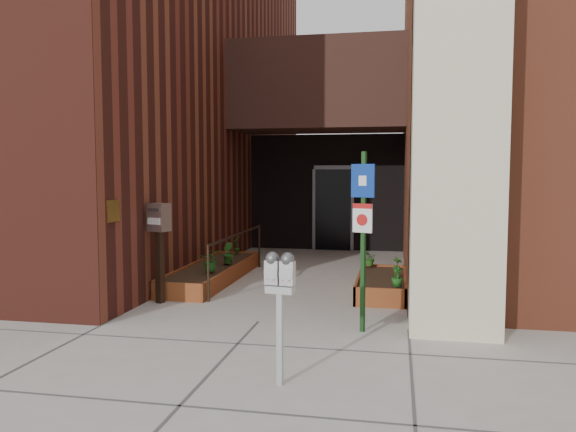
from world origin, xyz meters
The scene contains 15 objects.
ground centered at (0.00, 0.00, 0.00)m, with size 80.00×80.00×0.00m, color #9E9991.
architecture centered at (-0.18, 6.89, 4.98)m, with size 20.00×14.60×10.00m.
planter_left centered at (-1.55, 2.70, 0.13)m, with size 0.90×3.60×0.30m.
planter_right centered at (1.60, 2.20, 0.13)m, with size 0.80×2.20×0.30m.
handrail centered at (-1.05, 2.65, 0.75)m, with size 0.04×3.34×0.90m.
parking_meter centered at (0.76, -2.15, 0.99)m, with size 0.29×0.15×1.28m.
sign_post centered at (1.41, -0.20, 1.41)m, with size 0.30×0.13×2.29m.
payment_dropbox centered at (-1.76, 0.79, 1.12)m, with size 0.36×0.31×1.55m.
shrub_left_a centered at (-1.35, 2.01, 0.49)m, with size 0.34×0.34×0.38m, color #1B5F1B.
shrub_left_b centered at (-1.32, 2.87, 0.50)m, with size 0.22×0.22×0.40m, color #215518.
shrub_left_c centered at (-1.34, 3.00, 0.48)m, with size 0.20×0.20×0.35m, color #1A5D1A.
shrub_left_d centered at (-1.53, 4.24, 0.48)m, with size 0.19×0.19×0.37m, color #224F16.
shrub_right_a centered at (1.85, 1.30, 0.46)m, with size 0.18×0.18×0.32m, color #1B5618.
shrub_right_b centered at (1.85, 2.17, 0.46)m, with size 0.17×0.17×0.33m, color #275518.
shrub_right_c centered at (1.35, 3.10, 0.45)m, with size 0.27×0.27×0.30m, color #265719.
Camera 1 is at (1.83, -7.26, 2.03)m, focal length 35.00 mm.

